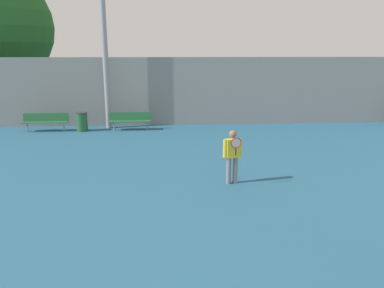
{
  "coord_description": "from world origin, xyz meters",
  "views": [
    {
      "loc": [
        0.32,
        -3.0,
        3.85
      ],
      "look_at": [
        1.1,
        8.59,
        0.91
      ],
      "focal_mm": 35.0,
      "sensor_mm": 36.0,
      "label": 1
    }
  ],
  "objects_px": {
    "light_pole_near_left": "(103,12)",
    "trash_bin": "(82,122)",
    "bench_courtside_near": "(46,120)",
    "bench_courtside_far": "(130,119)",
    "tennis_player": "(232,154)"
  },
  "relations": [
    {
      "from": "tennis_player",
      "to": "bench_courtside_near",
      "type": "relative_size",
      "value": 0.74
    },
    {
      "from": "tennis_player",
      "to": "bench_courtside_far",
      "type": "relative_size",
      "value": 0.79
    },
    {
      "from": "tennis_player",
      "to": "light_pole_near_left",
      "type": "distance_m",
      "value": 10.82
    },
    {
      "from": "bench_courtside_far",
      "to": "light_pole_near_left",
      "type": "xyz_separation_m",
      "value": [
        -1.14,
        0.58,
        5.05
      ]
    },
    {
      "from": "tennis_player",
      "to": "bench_courtside_near",
      "type": "height_order",
      "value": "tennis_player"
    },
    {
      "from": "bench_courtside_near",
      "to": "light_pole_near_left",
      "type": "relative_size",
      "value": 0.22
    },
    {
      "from": "trash_bin",
      "to": "bench_courtside_near",
      "type": "bearing_deg",
      "value": 176.27
    },
    {
      "from": "light_pole_near_left",
      "to": "trash_bin",
      "type": "distance_m",
      "value": 5.31
    },
    {
      "from": "light_pole_near_left",
      "to": "tennis_player",
      "type": "bearing_deg",
      "value": -60.3
    },
    {
      "from": "bench_courtside_near",
      "to": "trash_bin",
      "type": "relative_size",
      "value": 2.36
    },
    {
      "from": "light_pole_near_left",
      "to": "bench_courtside_near",
      "type": "bearing_deg",
      "value": -168.87
    },
    {
      "from": "bench_courtside_near",
      "to": "bench_courtside_far",
      "type": "xyz_separation_m",
      "value": [
        4.08,
        -0.0,
        -0.0
      ]
    },
    {
      "from": "bench_courtside_far",
      "to": "trash_bin",
      "type": "height_order",
      "value": "trash_bin"
    },
    {
      "from": "tennis_player",
      "to": "bench_courtside_far",
      "type": "distance_m",
      "value": 8.72
    },
    {
      "from": "bench_courtside_near",
      "to": "light_pole_near_left",
      "type": "bearing_deg",
      "value": 11.13
    }
  ]
}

